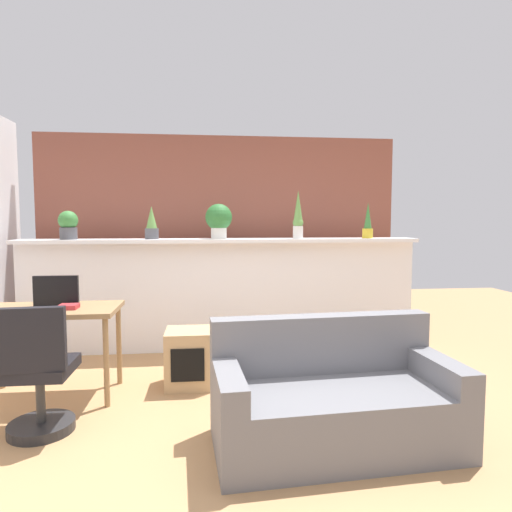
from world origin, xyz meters
name	(u,v)px	position (x,y,z in m)	size (l,w,h in m)	color
ground_plane	(233,432)	(0.00, 0.00, 0.00)	(12.00, 12.00, 0.00)	tan
divider_wall	(223,296)	(0.00, 2.00, 0.61)	(4.39, 0.16, 1.22)	white
plant_shelf	(222,241)	(0.00, 1.96, 1.24)	(4.39, 0.38, 0.04)	white
brick_wall_behind	(221,238)	(0.00, 2.60, 1.25)	(4.39, 0.10, 2.50)	brown
potted_plant_0	(68,225)	(-1.64, 1.95, 1.42)	(0.20, 0.20, 0.31)	#4C4C51
potted_plant_1	(152,224)	(-0.77, 1.97, 1.42)	(0.15, 0.15, 0.36)	#4C4C51
potted_plant_2	(219,219)	(-0.04, 1.99, 1.48)	(0.30, 0.30, 0.39)	silver
potted_plant_3	(298,217)	(0.85, 1.93, 1.51)	(0.12, 0.12, 0.54)	silver
potted_plant_4	(368,223)	(1.65, 1.92, 1.43)	(0.12, 0.12, 0.41)	gold
desk	(49,318)	(-1.46, 0.78, 0.67)	(1.10, 0.60, 0.75)	#99754C
tv_monitor	(56,291)	(-1.43, 0.86, 0.88)	(0.36, 0.04, 0.25)	black
office_chair	(37,380)	(-1.32, 0.09, 0.39)	(0.46, 0.46, 0.91)	#262628
side_cube_shelf	(189,358)	(-0.34, 0.91, 0.25)	(0.40, 0.41, 0.50)	tan
book_on_desk	(69,307)	(-1.29, 0.71, 0.77)	(0.14, 0.14, 0.04)	#B22D33
couch	(333,401)	(0.65, -0.23, 0.28)	(1.61, 0.87, 0.80)	slate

